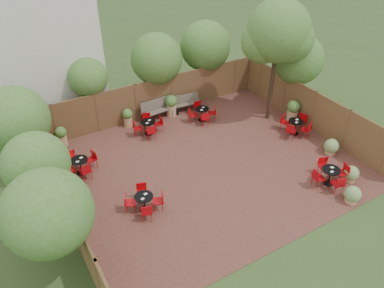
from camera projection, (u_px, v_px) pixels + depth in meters
ground at (207, 166)px, 16.32m from camera, size 80.00×80.00×0.00m
courtyard_paving at (207, 166)px, 16.31m from camera, size 12.00×10.00×0.02m
fence_back at (155, 98)px, 19.28m from camera, size 12.00×0.08×2.00m
fence_left at (62, 197)px, 13.26m from camera, size 0.08×10.00×2.00m
fence_right at (313, 110)px, 18.24m from camera, size 0.08×10.00×2.00m
neighbour_building at (37, 38)px, 17.82m from camera, size 5.00×4.00×8.00m
overhang_foliage at (149, 89)px, 16.28m from camera, size 15.80×10.90×2.70m
courtyard_tree at (278, 35)px, 17.07m from camera, size 2.96×2.89×5.97m
park_bench_left at (156, 109)px, 19.24m from camera, size 1.67×0.64×1.01m
park_bench_right at (187, 102)px, 20.01m from camera, size 1.45×0.64×0.87m
bistro_tables at (205, 148)px, 16.65m from camera, size 11.25×8.47×0.83m
planters at (185, 114)px, 18.73m from camera, size 11.13×4.36×1.17m
low_shrubs at (344, 169)px, 15.56m from camera, size 2.34×3.26×0.71m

